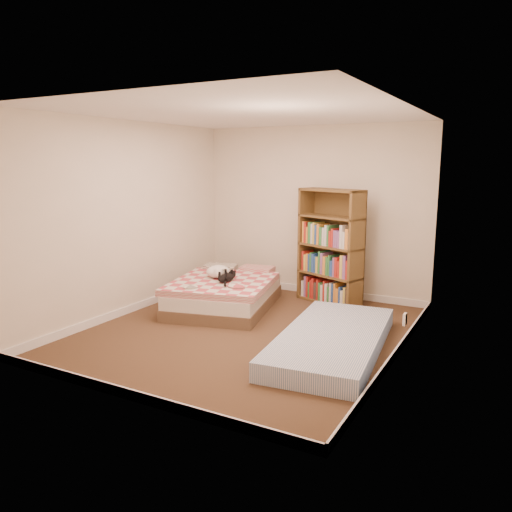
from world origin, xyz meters
The scene contains 6 objects.
room centered at (0.00, 0.00, 1.20)m, with size 3.51×4.01×2.51m.
bed centered at (-0.75, 0.73, 0.21)m, with size 1.57×1.95×0.46m.
bookshelf centered at (0.42, 1.66, 0.58)m, with size 1.08×0.66×1.61m.
floor_mattress centered at (1.09, -0.08, 0.10)m, with size 0.99×2.20×0.20m, color #6884AE.
black_cat centered at (-0.63, 0.58, 0.47)m, with size 0.21×0.56×0.13m.
white_dog centered at (-0.86, 0.70, 0.50)m, with size 0.36×0.38×0.17m.
Camera 1 is at (2.79, -4.91, 1.97)m, focal length 35.00 mm.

